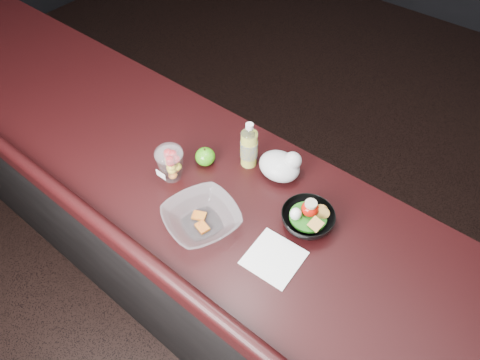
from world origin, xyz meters
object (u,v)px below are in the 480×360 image
Objects in this scene: green_apple at (205,157)px; takeout_bowl at (201,218)px; lemonade_bottle at (249,148)px; fruit_cup at (170,162)px; snack_bowl at (307,218)px.

takeout_bowl is (0.17, -0.21, -0.00)m from green_apple.
takeout_bowl is (0.05, -0.31, -0.05)m from lemonade_bottle.
fruit_cup is 0.14m from green_apple.
fruit_cup is at bearing 158.26° from takeout_bowl.
green_apple is (0.05, 0.12, -0.04)m from fruit_cup.
fruit_cup is at bearing -128.09° from lemonade_bottle.
green_apple is 0.25× the size of takeout_bowl.
snack_bowl is (0.44, 0.00, -0.00)m from green_apple.
lemonade_bottle reaches higher than fruit_cup.
fruit_cup is 0.51m from snack_bowl.
takeout_bowl is at bearing -81.12° from lemonade_bottle.
green_apple is at bearing 67.68° from fruit_cup.
lemonade_bottle is 0.33m from snack_bowl.
green_apple is (-0.12, -0.10, -0.05)m from lemonade_bottle.
lemonade_bottle is 0.32m from takeout_bowl.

